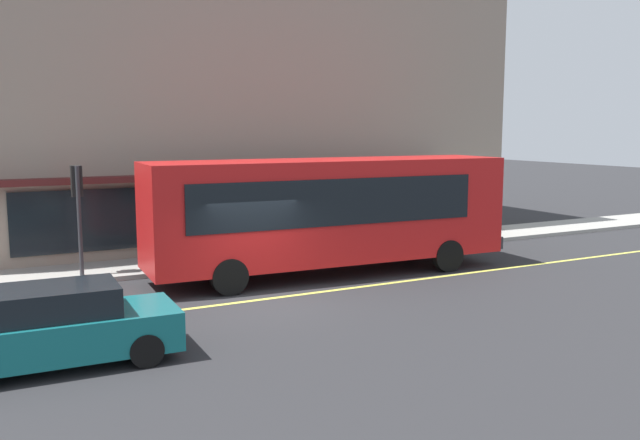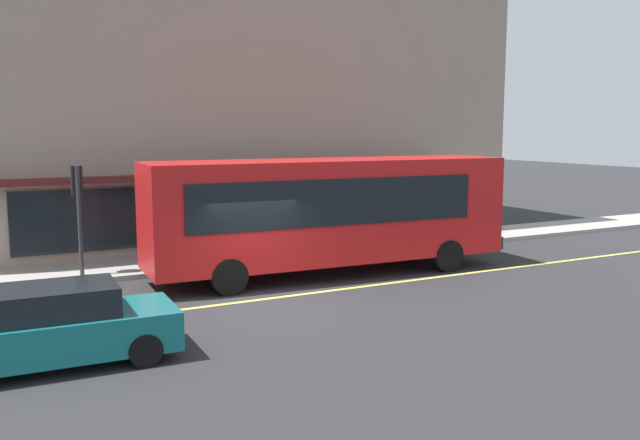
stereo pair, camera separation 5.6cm
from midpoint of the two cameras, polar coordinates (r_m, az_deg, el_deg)
The scene contains 8 objects.
ground at distance 17.62m, azimuth -4.77°, elevation -6.75°, with size 120.00×120.00×0.00m, color #28282B.
sidewalk at distance 22.33m, azimuth -9.90°, elevation -3.52°, with size 80.00×2.61×0.15m, color #9E9B93.
lane_centre_stripe at distance 17.62m, azimuth -4.77°, elevation -6.74°, with size 36.00×0.16×0.01m, color #D8D14C.
storefront_building at distance 29.20m, azimuth -11.24°, elevation 11.74°, with size 24.51×12.08×12.98m.
bus at distance 20.14m, azimuth 1.02°, elevation 0.87°, with size 11.23×3.03×3.50m.
traffic_light at distance 20.66m, azimuth -19.87°, elevation 2.11°, with size 0.30×0.52×3.20m.
car_teal at distance 13.62m, azimuth -21.36°, elevation -8.45°, with size 4.35×1.97×1.52m.
pedestrian_waiting at distance 22.77m, azimuth -5.07°, elevation -0.62°, with size 0.34×0.34×1.58m.
Camera 2 is at (-6.53, -15.75, 4.44)m, focal length 37.59 mm.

